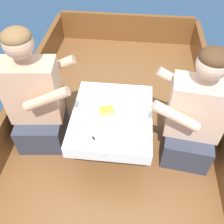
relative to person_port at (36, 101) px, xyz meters
The scene contains 22 objects.
ground_plane 0.98m from the person_port, ahead, with size 60.00×60.00×0.00m, color navy.
boat_deck 0.84m from the person_port, ahead, with size 1.80×3.59×0.36m, color brown.
gunwale_port 0.38m from the person_port, 163.83° to the right, with size 0.06×3.59×0.31m, color brown.
gunwale_starboard 1.49m from the person_port, ahead, with size 0.06×3.59×0.31m, color brown.
bow_coaming 1.81m from the person_port, 70.50° to the left, with size 1.68×0.06×0.36m, color brown.
cockpit_table 0.60m from the person_port, ahead, with size 0.60×0.69×0.40m.
person_port is the anchor object (origin of this frame).
person_starboard 1.20m from the person_port, ahead, with size 0.56×0.49×0.97m.
plate_sandwich 0.56m from the person_port, ahead, with size 0.18×0.18×0.01m.
plate_bread 0.68m from the person_port, 22.65° to the right, with size 0.19×0.19×0.01m.
sandwich 0.56m from the person_port, ahead, with size 0.13×0.10×0.05m.
bowl_port_near 0.80m from the person_port, ahead, with size 0.13×0.13×0.04m.
bowl_starboard_near 0.47m from the person_port, 22.78° to the right, with size 0.12×0.12×0.04m.
bowl_center_far 0.70m from the person_port, ahead, with size 0.14×0.14×0.04m.
coffee_cup_port 0.56m from the person_port, 12.74° to the left, with size 0.09×0.06×0.06m.
coffee_cup_starboard 0.83m from the person_port, 12.57° to the left, with size 0.09×0.06×0.06m.
utensil_knife_starboard 0.43m from the person_port, 17.88° to the left, with size 0.17×0.06×0.00m.
utensil_fork_starboard 0.70m from the person_port, ahead, with size 0.12×0.14×0.00m.
utensil_spoon_starboard 0.45m from the person_port, ahead, with size 0.17×0.03×0.01m.
utensil_spoon_center 0.40m from the person_port, ahead, with size 0.04×0.17×0.01m.
utensil_fork_port 0.63m from the person_port, 33.46° to the right, with size 0.11×0.15×0.00m.
utensil_knife_port 0.83m from the person_port, ahead, with size 0.10×0.15×0.00m.
Camera 1 is at (0.14, -1.24, 2.11)m, focal length 40.00 mm.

